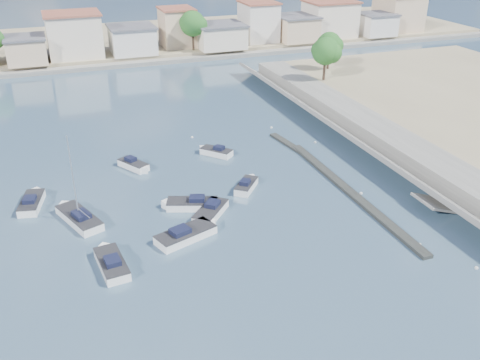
{
  "coord_description": "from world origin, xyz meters",
  "views": [
    {
      "loc": [
        -21.04,
        -32.85,
        26.23
      ],
      "look_at": [
        -3.76,
        14.19,
        1.4
      ],
      "focal_mm": 40.0,
      "sensor_mm": 36.0,
      "label": 1
    }
  ],
  "objects_px": {
    "motorboat_e": "(32,202)",
    "sailboat": "(78,217)",
    "motorboat_f": "(215,152)",
    "motorboat_b": "(247,185)",
    "motorboat_g": "(135,166)",
    "motorboat_c": "(190,204)",
    "motorboat_a": "(111,263)",
    "motorboat_h": "(188,234)",
    "motorboat_d": "(210,213)"
  },
  "relations": [
    {
      "from": "motorboat_h",
      "to": "sailboat",
      "type": "bearing_deg",
      "value": 144.41
    },
    {
      "from": "motorboat_b",
      "to": "motorboat_f",
      "type": "xyz_separation_m",
      "value": [
        -0.46,
        9.79,
        0.0
      ]
    },
    {
      "from": "motorboat_b",
      "to": "motorboat_f",
      "type": "bearing_deg",
      "value": 92.67
    },
    {
      "from": "motorboat_c",
      "to": "motorboat_h",
      "type": "xyz_separation_m",
      "value": [
        -1.57,
        -5.31,
        -0.0
      ]
    },
    {
      "from": "motorboat_e",
      "to": "motorboat_f",
      "type": "xyz_separation_m",
      "value": [
        21.16,
        5.77,
        -0.0
      ]
    },
    {
      "from": "motorboat_b",
      "to": "motorboat_c",
      "type": "xyz_separation_m",
      "value": [
        -6.86,
        -1.94,
        0.0
      ]
    },
    {
      "from": "motorboat_h",
      "to": "sailboat",
      "type": "xyz_separation_m",
      "value": [
        -9.14,
        6.54,
        0.03
      ]
    },
    {
      "from": "motorboat_f",
      "to": "sailboat",
      "type": "bearing_deg",
      "value": -148.52
    },
    {
      "from": "motorboat_c",
      "to": "motorboat_e",
      "type": "bearing_deg",
      "value": 158.03
    },
    {
      "from": "motorboat_c",
      "to": "motorboat_f",
      "type": "xyz_separation_m",
      "value": [
        6.41,
        11.72,
        -0.0
      ]
    },
    {
      "from": "motorboat_c",
      "to": "motorboat_h",
      "type": "height_order",
      "value": "same"
    },
    {
      "from": "motorboat_a",
      "to": "motorboat_e",
      "type": "height_order",
      "value": "same"
    },
    {
      "from": "motorboat_a",
      "to": "motorboat_e",
      "type": "bearing_deg",
      "value": 114.05
    },
    {
      "from": "motorboat_a",
      "to": "motorboat_d",
      "type": "xyz_separation_m",
      "value": [
        10.13,
        5.02,
        -0.0
      ]
    },
    {
      "from": "motorboat_a",
      "to": "motorboat_e",
      "type": "distance_m",
      "value": 14.64
    },
    {
      "from": "motorboat_e",
      "to": "sailboat",
      "type": "distance_m",
      "value": 6.21
    },
    {
      "from": "motorboat_b",
      "to": "motorboat_h",
      "type": "distance_m",
      "value": 11.11
    },
    {
      "from": "motorboat_a",
      "to": "motorboat_h",
      "type": "height_order",
      "value": "same"
    },
    {
      "from": "motorboat_c",
      "to": "sailboat",
      "type": "distance_m",
      "value": 10.78
    },
    {
      "from": "motorboat_b",
      "to": "motorboat_g",
      "type": "height_order",
      "value": "same"
    },
    {
      "from": "motorboat_f",
      "to": "motorboat_g",
      "type": "xyz_separation_m",
      "value": [
        -9.92,
        -0.59,
        0.0
      ]
    },
    {
      "from": "motorboat_e",
      "to": "motorboat_h",
      "type": "distance_m",
      "value": 17.34
    },
    {
      "from": "motorboat_d",
      "to": "motorboat_c",
      "type": "bearing_deg",
      "value": 119.31
    },
    {
      "from": "motorboat_b",
      "to": "motorboat_f",
      "type": "distance_m",
      "value": 9.8
    },
    {
      "from": "motorboat_e",
      "to": "motorboat_f",
      "type": "bearing_deg",
      "value": 15.25
    },
    {
      "from": "motorboat_e",
      "to": "motorboat_a",
      "type": "bearing_deg",
      "value": -65.95
    },
    {
      "from": "motorboat_c",
      "to": "motorboat_g",
      "type": "relative_size",
      "value": 1.34
    },
    {
      "from": "motorboat_c",
      "to": "motorboat_h",
      "type": "bearing_deg",
      "value": -106.45
    },
    {
      "from": "motorboat_a",
      "to": "sailboat",
      "type": "distance_m",
      "value": 8.87
    },
    {
      "from": "motorboat_b",
      "to": "motorboat_h",
      "type": "relative_size",
      "value": 0.62
    },
    {
      "from": "motorboat_b",
      "to": "motorboat_g",
      "type": "relative_size",
      "value": 0.92
    },
    {
      "from": "motorboat_b",
      "to": "motorboat_f",
      "type": "relative_size",
      "value": 0.98
    },
    {
      "from": "motorboat_f",
      "to": "motorboat_h",
      "type": "bearing_deg",
      "value": -115.09
    },
    {
      "from": "motorboat_f",
      "to": "motorboat_h",
      "type": "relative_size",
      "value": 0.63
    },
    {
      "from": "motorboat_d",
      "to": "motorboat_g",
      "type": "xyz_separation_m",
      "value": [
        -4.86,
        13.52,
        0.0
      ]
    },
    {
      "from": "motorboat_g",
      "to": "motorboat_h",
      "type": "relative_size",
      "value": 0.67
    },
    {
      "from": "motorboat_d",
      "to": "motorboat_g",
      "type": "distance_m",
      "value": 14.37
    },
    {
      "from": "motorboat_a",
      "to": "motorboat_c",
      "type": "distance_m",
      "value": 11.5
    },
    {
      "from": "motorboat_a",
      "to": "sailboat",
      "type": "bearing_deg",
      "value": 102.52
    },
    {
      "from": "motorboat_h",
      "to": "motorboat_b",
      "type": "bearing_deg",
      "value": 40.66
    },
    {
      "from": "motorboat_g",
      "to": "sailboat",
      "type": "bearing_deg",
      "value": -126.04
    },
    {
      "from": "motorboat_e",
      "to": "motorboat_f",
      "type": "relative_size",
      "value": 1.35
    },
    {
      "from": "motorboat_c",
      "to": "motorboat_e",
      "type": "distance_m",
      "value": 15.91
    },
    {
      "from": "motorboat_c",
      "to": "motorboat_d",
      "type": "relative_size",
      "value": 1.17
    },
    {
      "from": "motorboat_g",
      "to": "motorboat_f",
      "type": "bearing_deg",
      "value": 3.43
    },
    {
      "from": "motorboat_c",
      "to": "motorboat_b",
      "type": "bearing_deg",
      "value": 15.75
    },
    {
      "from": "motorboat_c",
      "to": "motorboat_f",
      "type": "distance_m",
      "value": 13.36
    },
    {
      "from": "motorboat_a",
      "to": "motorboat_h",
      "type": "xyz_separation_m",
      "value": [
        7.22,
        2.11,
        -0.0
      ]
    },
    {
      "from": "motorboat_a",
      "to": "motorboat_g",
      "type": "height_order",
      "value": "same"
    },
    {
      "from": "motorboat_b",
      "to": "motorboat_g",
      "type": "bearing_deg",
      "value": 138.48
    }
  ]
}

